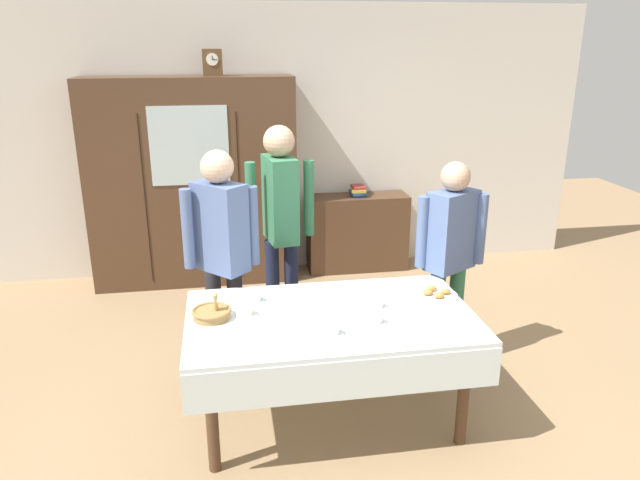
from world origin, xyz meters
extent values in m
plane|color=#997A56|center=(0.00, 0.00, 0.00)|extent=(12.00, 12.00, 0.00)
cube|color=silver|center=(0.00, 2.65, 1.35)|extent=(6.40, 0.10, 2.70)
cylinder|color=#4C3321|center=(-0.74, -0.57, 0.36)|extent=(0.07, 0.07, 0.72)
cylinder|color=#4C3321|center=(0.74, -0.57, 0.36)|extent=(0.07, 0.07, 0.72)
cylinder|color=#4C3321|center=(-0.74, 0.17, 0.36)|extent=(0.07, 0.07, 0.72)
cylinder|color=#4C3321|center=(0.74, 0.17, 0.36)|extent=(0.07, 0.07, 0.72)
cube|color=silver|center=(0.00, -0.20, 0.73)|extent=(1.76, 1.03, 0.03)
cube|color=silver|center=(0.00, -0.71, 0.60)|extent=(1.76, 0.01, 0.24)
cube|color=#4C3321|center=(-0.90, 2.35, 1.01)|extent=(1.99, 0.45, 2.03)
cube|color=silver|center=(-0.90, 2.13, 1.42)|extent=(0.72, 0.01, 0.73)
cube|color=black|center=(-1.34, 2.13, 0.91)|extent=(0.01, 0.01, 1.62)
cube|color=black|center=(-0.46, 2.13, 0.91)|extent=(0.01, 0.01, 1.62)
cube|color=brown|center=(-0.65, 2.35, 2.15)|extent=(0.18, 0.10, 0.24)
cylinder|color=white|center=(-0.65, 2.30, 2.18)|extent=(0.11, 0.01, 0.11)
cube|color=black|center=(-0.65, 2.30, 2.19)|extent=(0.00, 0.00, 0.04)
cube|color=black|center=(-0.63, 2.30, 2.18)|extent=(0.05, 0.00, 0.00)
cube|color=#4C3321|center=(0.77, 2.41, 0.40)|extent=(1.05, 0.35, 0.81)
cube|color=#2D5184|center=(0.77, 2.41, 0.82)|extent=(0.14, 0.18, 0.02)
cube|color=#2D5184|center=(0.77, 2.41, 0.84)|extent=(0.16, 0.22, 0.03)
cube|color=#B29333|center=(0.77, 2.41, 0.87)|extent=(0.17, 0.23, 0.03)
cube|color=#99332D|center=(0.77, 2.41, 0.90)|extent=(0.13, 0.18, 0.03)
cylinder|color=white|center=(-0.04, -0.46, 0.75)|extent=(0.13, 0.13, 0.01)
cylinder|color=white|center=(-0.04, -0.46, 0.78)|extent=(0.08, 0.08, 0.05)
torus|color=white|center=(0.00, -0.46, 0.79)|extent=(0.04, 0.01, 0.04)
cylinder|color=#47230F|center=(-0.04, -0.46, 0.80)|extent=(0.06, 0.06, 0.01)
cylinder|color=white|center=(0.31, -0.15, 0.75)|extent=(0.13, 0.13, 0.01)
cylinder|color=white|center=(0.31, -0.15, 0.78)|extent=(0.08, 0.08, 0.05)
torus|color=white|center=(0.34, -0.15, 0.79)|extent=(0.04, 0.01, 0.04)
cylinder|color=white|center=(-0.51, -0.13, 0.75)|extent=(0.13, 0.13, 0.01)
cylinder|color=white|center=(-0.51, -0.13, 0.78)|extent=(0.08, 0.08, 0.05)
torus|color=white|center=(-0.47, -0.13, 0.79)|extent=(0.04, 0.01, 0.04)
cylinder|color=silver|center=(-0.45, 0.06, 0.75)|extent=(0.13, 0.13, 0.01)
cylinder|color=silver|center=(-0.45, 0.06, 0.78)|extent=(0.08, 0.08, 0.05)
torus|color=silver|center=(-0.41, 0.06, 0.79)|extent=(0.04, 0.01, 0.04)
cylinder|color=white|center=(0.24, -0.37, 0.75)|extent=(0.13, 0.13, 0.01)
cylinder|color=white|center=(0.24, -0.37, 0.78)|extent=(0.08, 0.08, 0.05)
torus|color=white|center=(0.28, -0.37, 0.79)|extent=(0.04, 0.01, 0.04)
cylinder|color=#47230F|center=(0.24, -0.37, 0.80)|extent=(0.06, 0.06, 0.01)
cylinder|color=#9E7542|center=(-0.72, -0.13, 0.77)|extent=(0.22, 0.22, 0.05)
torus|color=#9E7542|center=(-0.72, -0.13, 0.80)|extent=(0.24, 0.24, 0.02)
cylinder|color=tan|center=(-0.69, -0.15, 0.85)|extent=(0.02, 0.03, 0.12)
cylinder|color=tan|center=(-0.69, -0.13, 0.85)|extent=(0.04, 0.04, 0.12)
cylinder|color=tan|center=(-0.69, -0.12, 0.85)|extent=(0.03, 0.03, 0.12)
cylinder|color=white|center=(0.74, -0.04, 0.75)|extent=(0.28, 0.28, 0.01)
ellipsoid|color=#BC7F3D|center=(0.80, -0.05, 0.78)|extent=(0.07, 0.05, 0.04)
ellipsoid|color=#BC7F3D|center=(0.72, 0.02, 0.78)|extent=(0.07, 0.05, 0.04)
ellipsoid|color=#BC7F3D|center=(0.68, -0.04, 0.78)|extent=(0.07, 0.05, 0.04)
ellipsoid|color=#BC7F3D|center=(0.73, -0.10, 0.78)|extent=(0.07, 0.05, 0.04)
cube|color=silver|center=(0.41, -0.34, 0.75)|extent=(0.10, 0.01, 0.00)
ellipsoid|color=silver|center=(0.47, -0.34, 0.75)|extent=(0.03, 0.02, 0.01)
cube|color=silver|center=(-0.18, -0.20, 0.75)|extent=(0.10, 0.01, 0.00)
ellipsoid|color=silver|center=(-0.12, -0.20, 0.75)|extent=(0.03, 0.02, 0.01)
cylinder|color=#191E38|center=(-0.26, 0.91, 0.44)|extent=(0.11, 0.11, 0.87)
cylinder|color=#191E38|center=(-0.11, 0.91, 0.44)|extent=(0.11, 0.11, 0.87)
cube|color=#33704C|center=(-0.19, 0.91, 1.20)|extent=(0.26, 0.39, 0.65)
sphere|color=tan|center=(-0.19, 0.91, 1.64)|extent=(0.24, 0.24, 0.24)
cylinder|color=#33704C|center=(-0.41, 0.91, 1.20)|extent=(0.08, 0.08, 0.59)
cylinder|color=#33704C|center=(0.03, 0.91, 1.20)|extent=(0.08, 0.08, 0.59)
cylinder|color=#232328|center=(-0.72, 0.47, 0.41)|extent=(0.11, 0.11, 0.82)
cylinder|color=#232328|center=(-0.57, 0.47, 0.41)|extent=(0.11, 0.11, 0.82)
cube|color=slate|center=(-0.64, 0.47, 1.13)|extent=(0.39, 0.40, 0.62)
sphere|color=#DBB293|center=(-0.64, 0.47, 1.55)|extent=(0.22, 0.22, 0.22)
cylinder|color=slate|center=(-0.86, 0.47, 1.13)|extent=(0.08, 0.08, 0.56)
cylinder|color=slate|center=(-0.42, 0.47, 1.13)|extent=(0.08, 0.08, 0.56)
cylinder|color=#33704C|center=(0.91, 0.37, 0.38)|extent=(0.11, 0.11, 0.77)
cylinder|color=#33704C|center=(1.06, 0.37, 0.38)|extent=(0.11, 0.11, 0.77)
cube|color=slate|center=(0.98, 0.37, 1.06)|extent=(0.41, 0.35, 0.58)
sphere|color=tan|center=(0.98, 0.37, 1.45)|extent=(0.21, 0.21, 0.21)
cylinder|color=slate|center=(0.76, 0.37, 1.06)|extent=(0.08, 0.08, 0.52)
cylinder|color=slate|center=(1.20, 0.37, 1.06)|extent=(0.08, 0.08, 0.52)
camera|label=1|loc=(-0.61, -3.46, 2.36)|focal=33.42mm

